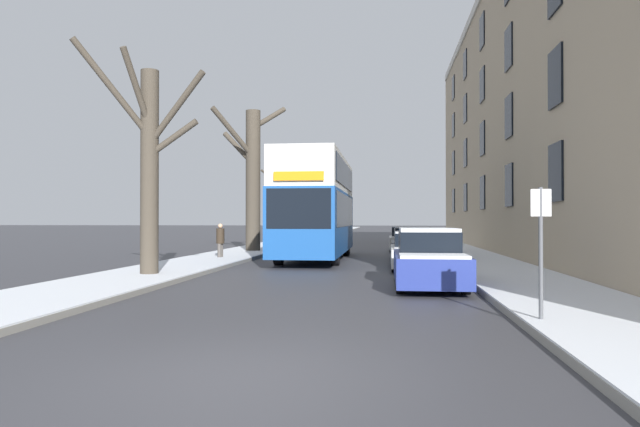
% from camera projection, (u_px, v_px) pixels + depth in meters
% --- Properties ---
extents(ground_plane, '(320.00, 320.00, 0.00)m').
position_uv_depth(ground_plane, '(228.00, 376.00, 6.39)').
color(ground_plane, '#38383D').
extents(sidewalk_left, '(3.03, 130.00, 0.16)m').
position_uv_depth(sidewalk_left, '(317.00, 236.00, 59.66)').
color(sidewalk_left, gray).
rests_on(sidewalk_left, ground).
extents(sidewalk_right, '(3.03, 130.00, 0.16)m').
position_uv_depth(sidewalk_right, '(423.00, 236.00, 58.40)').
color(sidewalk_right, gray).
rests_on(sidewalk_right, ground).
extents(terrace_facade_right, '(9.10, 45.70, 14.61)m').
position_uv_depth(terrace_facade_right, '(592.00, 103.00, 26.99)').
color(terrace_facade_right, tan).
rests_on(terrace_facade_right, ground).
extents(bare_tree_left_0, '(3.58, 2.45, 6.81)m').
position_uv_depth(bare_tree_left_0, '(149.00, 162.00, 16.86)').
color(bare_tree_left_0, '#423A30').
rests_on(bare_tree_left_0, ground).
extents(bare_tree_left_1, '(3.34, 3.55, 7.86)m').
position_uv_depth(bare_tree_left_1, '(252.00, 176.00, 29.54)').
color(bare_tree_left_1, '#423A30').
rests_on(bare_tree_left_1, ground).
extents(bare_tree_left_2, '(2.28, 3.15, 5.71)m').
position_uv_depth(bare_tree_left_2, '(292.00, 203.00, 42.81)').
color(bare_tree_left_2, '#423A30').
rests_on(bare_tree_left_2, ground).
extents(double_decker_bus, '(2.57, 10.52, 4.44)m').
position_uv_depth(double_decker_bus, '(317.00, 203.00, 25.06)').
color(double_decker_bus, '#194C99').
rests_on(double_decker_bus, ground).
extents(parked_car_0, '(1.74, 4.46, 1.53)m').
position_uv_depth(parked_car_0, '(429.00, 260.00, 14.83)').
color(parked_car_0, navy).
rests_on(parked_car_0, ground).
extents(parked_car_1, '(1.86, 4.22, 1.34)m').
position_uv_depth(parked_car_1, '(417.00, 252.00, 20.18)').
color(parked_car_1, silver).
rests_on(parked_car_1, ground).
extents(parked_car_2, '(1.70, 4.08, 1.45)m').
position_uv_depth(parked_car_2, '(411.00, 244.00, 25.09)').
color(parked_car_2, slate).
rests_on(parked_car_2, ground).
extents(parked_car_3, '(1.86, 4.10, 1.39)m').
position_uv_depth(parked_car_3, '(406.00, 240.00, 31.23)').
color(parked_car_3, silver).
rests_on(parked_car_3, ground).
extents(pedestrian_left_sidewalk, '(0.35, 0.35, 1.59)m').
position_uv_depth(pedestrian_left_sidewalk, '(220.00, 240.00, 24.28)').
color(pedestrian_left_sidewalk, '#4C4742').
rests_on(pedestrian_left_sidewalk, ground).
extents(street_sign_post, '(0.32, 0.07, 2.28)m').
position_uv_depth(street_sign_post, '(541.00, 247.00, 9.17)').
color(street_sign_post, '#4C4F54').
rests_on(street_sign_post, ground).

